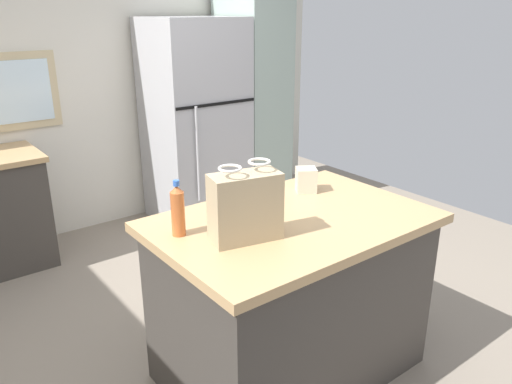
{
  "coord_description": "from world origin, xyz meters",
  "views": [
    {
      "loc": [
        -1.36,
        -2.1,
        1.89
      ],
      "look_at": [
        0.2,
        -0.09,
        0.96
      ],
      "focal_mm": 35.41,
      "sensor_mm": 36.0,
      "label": 1
    }
  ],
  "objects": [
    {
      "name": "small_box",
      "position": [
        0.51,
        -0.14,
        0.98
      ],
      "size": [
        0.15,
        0.15,
        0.14
      ],
      "primitive_type": "cube",
      "rotation": [
        0.0,
        0.0,
        -0.58
      ],
      "color": "beige",
      "rests_on": "kitchen_island"
    },
    {
      "name": "kitchen_island",
      "position": [
        0.2,
        -0.39,
        0.46
      ],
      "size": [
        1.37,
        0.92,
        0.91
      ],
      "color": "#423D38",
      "rests_on": "ground"
    },
    {
      "name": "back_wall",
      "position": [
        -0.01,
        2.25,
        1.31
      ],
      "size": [
        5.21,
        0.13,
        2.63
      ],
      "color": "silver",
      "rests_on": "ground"
    },
    {
      "name": "bottle",
      "position": [
        -0.35,
        -0.22,
        1.03
      ],
      "size": [
        0.06,
        0.06,
        0.26
      ],
      "color": "#C66633",
      "rests_on": "kitchen_island"
    },
    {
      "name": "shopping_bag",
      "position": [
        -0.13,
        -0.44,
        1.07
      ],
      "size": [
        0.34,
        0.21,
        0.35
      ],
      "color": "tan",
      "rests_on": "kitchen_island"
    },
    {
      "name": "tall_cabinet",
      "position": [
        1.63,
        1.81,
        1.13
      ],
      "size": [
        0.48,
        0.67,
        2.25
      ],
      "color": "#9EB2A8",
      "rests_on": "ground"
    },
    {
      "name": "ground",
      "position": [
        0.0,
        0.0,
        0.0
      ],
      "size": [
        6.25,
        6.25,
        0.0
      ],
      "primitive_type": "plane",
      "color": "gray"
    },
    {
      "name": "refrigerator",
      "position": [
        0.97,
        1.81,
        0.91
      ],
      "size": [
        0.8,
        0.75,
        1.82
      ],
      "color": "#B7B7BC",
      "rests_on": "ground"
    }
  ]
}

